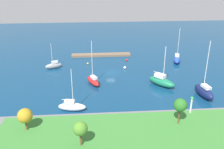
# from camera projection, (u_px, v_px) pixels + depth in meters

# --- Properties ---
(water) EXTENTS (160.00, 160.00, 0.00)m
(water) POSITION_uv_depth(u_px,v_px,m) (111.00, 73.00, 76.79)
(water) COLOR navy
(water) RESTS_ON ground
(pier_dock) EXTENTS (21.09, 2.86, 0.72)m
(pier_dock) POSITION_uv_depth(u_px,v_px,m) (101.00, 55.00, 91.64)
(pier_dock) COLOR brown
(pier_dock) RESTS_ON ground
(breakwater) EXTENTS (60.59, 2.87, 1.29)m
(breakwater) POSITION_uv_depth(u_px,v_px,m) (120.00, 118.00, 52.13)
(breakwater) COLOR slate
(breakwater) RESTS_ON ground
(shoreline_park) EXTENTS (46.50, 13.48, 1.37)m
(shoreline_park) POSITION_uv_depth(u_px,v_px,m) (124.00, 136.00, 46.58)
(shoreline_park) COLOR #387A33
(shoreline_park) RESTS_ON ground
(harbor_beacon) EXTENTS (0.56, 0.56, 3.73)m
(harbor_beacon) POSITION_uv_depth(u_px,v_px,m) (191.00, 104.00, 52.12)
(harbor_beacon) COLOR silver
(harbor_beacon) RESTS_ON breakwater
(park_tree_mideast) EXTENTS (2.76, 2.76, 4.35)m
(park_tree_mideast) POSITION_uv_depth(u_px,v_px,m) (25.00, 116.00, 46.14)
(park_tree_mideast) COLOR brown
(park_tree_mideast) RESTS_ON shoreline_park
(park_tree_midwest) EXTENTS (2.55, 2.55, 5.30)m
(park_tree_midwest) POSITION_uv_depth(u_px,v_px,m) (180.00, 105.00, 47.64)
(park_tree_midwest) COLOR brown
(park_tree_midwest) RESTS_ON shoreline_park
(park_tree_west) EXTENTS (2.50, 2.50, 4.52)m
(park_tree_west) POSITION_uv_depth(u_px,v_px,m) (80.00, 129.00, 41.88)
(park_tree_west) COLOR brown
(park_tree_west) RESTS_ON shoreline_park
(sailboat_white_near_pier) EXTENTS (6.40, 2.97, 9.84)m
(sailboat_white_near_pier) POSITION_uv_depth(u_px,v_px,m) (72.00, 106.00, 55.95)
(sailboat_white_near_pier) COLOR white
(sailboat_white_near_pier) RESTS_ON water
(sailboat_red_mid_basin) EXTENTS (4.23, 6.61, 12.05)m
(sailboat_red_mid_basin) POSITION_uv_depth(u_px,v_px,m) (93.00, 81.00, 68.68)
(sailboat_red_mid_basin) COLOR red
(sailboat_red_mid_basin) RESTS_ON water
(sailboat_gray_far_south) EXTENTS (5.45, 3.38, 8.16)m
(sailboat_gray_far_south) POSITION_uv_depth(u_px,v_px,m) (54.00, 65.00, 79.78)
(sailboat_gray_far_south) COLOR gray
(sailboat_gray_far_south) RESTS_ON water
(sailboat_blue_west_end) EXTENTS (3.98, 6.88, 11.58)m
(sailboat_blue_west_end) POSITION_uv_depth(u_px,v_px,m) (177.00, 59.00, 85.10)
(sailboat_blue_west_end) COLOR #2347B2
(sailboat_blue_west_end) RESTS_ON water
(sailboat_green_off_beacon) EXTENTS (7.30, 7.76, 10.99)m
(sailboat_green_off_beacon) POSITION_uv_depth(u_px,v_px,m) (162.00, 81.00, 67.84)
(sailboat_green_off_beacon) COLOR #19724C
(sailboat_green_off_beacon) RESTS_ON water
(sailboat_navy_far_north) EXTENTS (3.43, 7.61, 14.02)m
(sailboat_navy_far_north) POSITION_uv_depth(u_px,v_px,m) (204.00, 91.00, 61.79)
(sailboat_navy_far_north) COLOR #141E4C
(sailboat_navy_far_north) RESTS_ON water
(mooring_buoy_red) EXTENTS (0.64, 0.64, 0.64)m
(mooring_buoy_red) POSITION_uv_depth(u_px,v_px,m) (127.00, 60.00, 86.65)
(mooring_buoy_red) COLOR red
(mooring_buoy_red) RESTS_ON water
(mooring_buoy_yellow) EXTENTS (0.61, 0.61, 0.61)m
(mooring_buoy_yellow) POSITION_uv_depth(u_px,v_px,m) (88.00, 64.00, 83.35)
(mooring_buoy_yellow) COLOR yellow
(mooring_buoy_yellow) RESTS_ON water
(mooring_buoy_white) EXTENTS (0.85, 0.85, 0.85)m
(mooring_buoy_white) POSITION_uv_depth(u_px,v_px,m) (125.00, 68.00, 79.59)
(mooring_buoy_white) COLOR white
(mooring_buoy_white) RESTS_ON water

